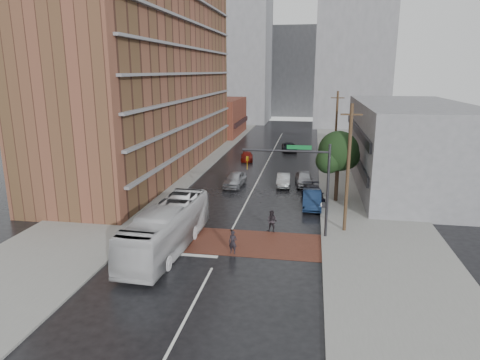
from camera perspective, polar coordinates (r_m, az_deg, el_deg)
The scene contains 24 objects.
ground at distance 31.67m, azimuth -2.07°, elevation -8.53°, with size 160.00×160.00×0.00m, color black.
crosswalk at distance 32.12m, azimuth -1.89°, elevation -8.18°, with size 14.00×5.00×0.02m, color brown.
sidewalk_west at distance 57.66m, azimuth -8.26°, elevation 1.96°, with size 9.00×90.00×0.15m, color gray.
sidewalk_east at distance 55.21m, azimuth 15.12°, elevation 1.05°, with size 9.00×90.00×0.15m, color gray.
apartment_block at distance 56.25m, azimuth -11.63°, elevation 15.80°, with size 10.00×44.00×28.00m, color brown.
storefront_west at distance 84.95m, azimuth -2.67°, elevation 8.40°, with size 8.00×16.00×7.00m, color brown.
building_east at distance 50.29m, azimuth 21.64°, elevation 4.41°, with size 11.00×26.00×9.00m, color gray.
distant_tower_west at distance 108.47m, azimuth -1.03°, elevation 16.32°, with size 18.00×16.00×32.00m, color gray.
distant_tower_east at distance 101.03m, azimuth 14.85°, elevation 17.15°, with size 16.00×14.00×36.00m, color gray.
distant_tower_center at distance 123.70m, azimuth 7.08°, elevation 14.13°, with size 12.00×10.00×24.00m, color gray.
street_tree at distance 41.37m, azimuth 12.99°, elevation 3.43°, with size 4.20×4.10×6.90m.
signal_mast at distance 31.97m, azimuth 9.10°, elevation 0.45°, with size 6.50×0.30×7.20m.
utility_pole_near at distance 33.45m, azimuth 14.22°, elevation 1.52°, with size 1.60×0.26×10.00m.
utility_pole_far at distance 53.12m, azimuth 12.65°, elevation 6.26°, with size 1.60×0.26×10.00m.
transit_bus at distance 30.53m, azimuth -9.72°, elevation -6.37°, with size 2.72×11.62×3.24m, color silver.
pedestrian_a at distance 29.84m, azimuth -0.97°, elevation -8.30°, with size 0.60×0.39×1.64m, color black.
pedestrian_b at distance 33.68m, azimuth 4.28°, elevation -5.52°, with size 0.86×0.67×1.78m, color black.
car_travel_a at distance 46.75m, azimuth -0.70°, elevation 0.09°, with size 1.86×4.62×1.57m, color #A6A8AE.
car_travel_b at distance 47.21m, azimuth 5.82°, elevation 0.01°, with size 1.42×4.07×1.34m, color #B0B5B8.
car_travel_c at distance 60.41m, azimuth 0.91°, elevation 3.19°, with size 1.68×4.13×1.20m, color maroon.
suv_travel at distance 68.05m, azimuth 6.60°, elevation 4.40°, with size 2.12×4.60×1.28m, color black.
car_parked_near at distance 40.14m, azimuth 9.56°, elevation -2.52°, with size 1.68×4.81×1.59m, color #142646.
car_parked_mid at distance 41.96m, azimuth 9.68°, elevation -1.90°, with size 2.00×4.92×1.43m, color black.
car_parked_far at distance 47.77m, azimuth 8.52°, elevation 0.22°, with size 1.81×4.51×1.54m, color #9C9DA3.
Camera 1 is at (6.00, -28.55, 12.33)m, focal length 32.00 mm.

